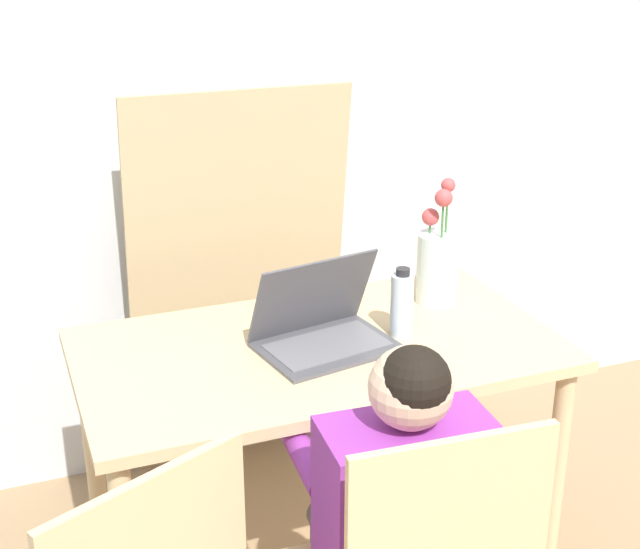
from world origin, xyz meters
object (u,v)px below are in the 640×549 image
Objects in this scene: laptop at (321,325)px; flower_vase at (437,262)px; person_seated at (395,504)px; water_bottle at (402,304)px.

laptop is 0.42m from flower_vase.
person_seated is at bearing -105.23° from laptop.
flower_vase reaches higher than laptop.
water_bottle is at bearing -16.26° from laptop.
water_bottle is (0.26, 0.51, 0.19)m from person_seated.
laptop is 1.03× the size of flower_vase.
flower_vase reaches higher than water_bottle.
water_bottle is at bearing -113.06° from person_seated.
person_seated is at bearing -123.47° from flower_vase.
water_bottle is (0.21, -0.02, 0.03)m from laptop.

